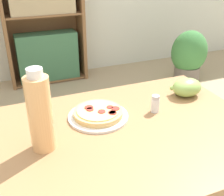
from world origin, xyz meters
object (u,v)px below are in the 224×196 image
drink_bottle (40,113)px  potted_plant_floor (189,56)px  bookshelf (44,21)px  pizza_on_plate (98,114)px  salt_shaker (155,104)px  grape_bunch (187,87)px

drink_bottle → potted_plant_floor: drink_bottle is taller
drink_bottle → bookshelf: bookshelf is taller
pizza_on_plate → bookshelf: (0.17, 2.23, -0.09)m
drink_bottle → salt_shaker: bearing=8.7°
pizza_on_plate → grape_bunch: grape_bunch is taller
salt_shaker → drink_bottle: bearing=-171.3°
grape_bunch → potted_plant_floor: grape_bunch is taller
bookshelf → potted_plant_floor: (1.48, -0.62, -0.39)m
pizza_on_plate → bookshelf: 2.24m
pizza_on_plate → salt_shaker: size_ratio=3.27×
pizza_on_plate → grape_bunch: (0.42, 0.03, 0.02)m
pizza_on_plate → potted_plant_floor: bearing=44.4°
drink_bottle → salt_shaker: 0.46m
pizza_on_plate → grape_bunch: 0.43m
grape_bunch → drink_bottle: (-0.65, -0.14, 0.09)m
pizza_on_plate → salt_shaker: 0.23m
potted_plant_floor → pizza_on_plate: bearing=-135.6°
pizza_on_plate → bookshelf: bearing=85.7°
drink_bottle → potted_plant_floor: (1.87, 1.72, -0.59)m
pizza_on_plate → potted_plant_floor: (1.65, 1.61, -0.48)m
salt_shaker → pizza_on_plate: bearing=169.5°
grape_bunch → bookshelf: bookshelf is taller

